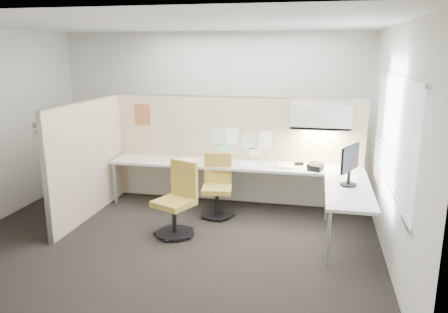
% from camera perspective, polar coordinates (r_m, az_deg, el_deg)
% --- Properties ---
extents(floor, '(5.50, 4.50, 0.01)m').
position_cam_1_polar(floor, '(6.16, -6.53, -10.24)').
color(floor, black).
rests_on(floor, ground).
extents(ceiling, '(5.50, 4.50, 0.01)m').
position_cam_1_polar(ceiling, '(5.64, -7.34, 16.85)').
color(ceiling, white).
rests_on(ceiling, wall_back).
extents(wall_back, '(5.50, 0.02, 2.80)m').
position_cam_1_polar(wall_back, '(7.86, -1.56, 5.80)').
color(wall_back, beige).
rests_on(wall_back, ground).
extents(wall_front, '(5.50, 0.02, 2.80)m').
position_cam_1_polar(wall_front, '(3.75, -18.16, -3.92)').
color(wall_front, beige).
rests_on(wall_front, ground).
extents(wall_right, '(0.02, 4.50, 2.80)m').
position_cam_1_polar(wall_right, '(5.50, 21.32, 1.36)').
color(wall_right, beige).
rests_on(wall_right, ground).
extents(window_pane, '(0.01, 2.80, 1.30)m').
position_cam_1_polar(window_pane, '(5.47, 21.20, 2.91)').
color(window_pane, '#95A4AD').
rests_on(window_pane, wall_right).
extents(partition_back, '(4.10, 0.06, 1.75)m').
position_cam_1_polar(partition_back, '(7.22, 1.48, 0.84)').
color(partition_back, '#CAB28C').
rests_on(partition_back, floor).
extents(partition_left, '(0.06, 2.20, 1.75)m').
position_cam_1_polar(partition_left, '(6.91, -17.27, -0.40)').
color(partition_left, '#CAB28C').
rests_on(partition_left, floor).
extents(desk, '(4.00, 2.07, 0.73)m').
position_cam_1_polar(desk, '(6.78, 3.88, -2.45)').
color(desk, beige).
rests_on(desk, floor).
extents(overhead_bin, '(0.90, 0.36, 0.38)m').
position_cam_1_polar(overhead_bin, '(6.78, 12.51, 5.12)').
color(overhead_bin, beige).
rests_on(overhead_bin, partition_back).
extents(task_light_strip, '(0.60, 0.06, 0.02)m').
position_cam_1_polar(task_light_strip, '(6.81, 12.42, 3.38)').
color(task_light_strip, '#FFEABF').
rests_on(task_light_strip, overhead_bin).
extents(pinned_papers, '(1.01, 0.00, 0.47)m').
position_cam_1_polar(pinned_papers, '(7.14, 2.07, 1.98)').
color(pinned_papers, '#8CBF8C').
rests_on(pinned_papers, partition_back).
extents(poster, '(0.28, 0.00, 0.35)m').
position_cam_1_polar(poster, '(7.54, -10.62, 5.38)').
color(poster, orange).
rests_on(poster, partition_back).
extents(chair_left, '(0.50, 0.51, 0.93)m').
position_cam_1_polar(chair_left, '(6.70, -0.89, -4.10)').
color(chair_left, black).
rests_on(chair_left, floor).
extents(chair_right, '(0.61, 0.63, 1.00)m').
position_cam_1_polar(chair_right, '(6.05, -6.09, -5.86)').
color(chair_right, black).
rests_on(chair_right, floor).
extents(monitor, '(0.25, 0.48, 0.54)m').
position_cam_1_polar(monitor, '(5.97, 16.11, -0.80)').
color(monitor, black).
rests_on(monitor, desk).
extents(phone, '(0.26, 0.25, 0.12)m').
position_cam_1_polar(phone, '(6.68, 11.81, -1.35)').
color(phone, black).
rests_on(phone, desk).
extents(stapler, '(0.15, 0.07, 0.05)m').
position_cam_1_polar(stapler, '(6.93, 9.77, -0.95)').
color(stapler, black).
rests_on(stapler, desk).
extents(tape_dispenser, '(0.11, 0.08, 0.06)m').
position_cam_1_polar(tape_dispenser, '(6.82, 12.19, -1.26)').
color(tape_dispenser, black).
rests_on(tape_dispenser, desk).
extents(coat_hook, '(0.18, 0.43, 1.31)m').
position_cam_1_polar(coat_hook, '(6.08, -22.48, 2.59)').
color(coat_hook, silver).
rests_on(coat_hook, partition_left).
extents(paper_stack_0, '(0.30, 0.35, 0.02)m').
position_cam_1_polar(paper_stack_0, '(7.16, -4.88, -0.45)').
color(paper_stack_0, white).
rests_on(paper_stack_0, desk).
extents(paper_stack_1, '(0.28, 0.33, 0.03)m').
position_cam_1_polar(paper_stack_1, '(6.94, -0.68, -0.78)').
color(paper_stack_1, white).
rests_on(paper_stack_1, desk).
extents(paper_stack_2, '(0.25, 0.31, 0.02)m').
position_cam_1_polar(paper_stack_2, '(6.87, 3.10, -1.04)').
color(paper_stack_2, white).
rests_on(paper_stack_2, desk).
extents(paper_stack_3, '(0.23, 0.30, 0.03)m').
position_cam_1_polar(paper_stack_3, '(6.83, 8.05, -1.18)').
color(paper_stack_3, white).
rests_on(paper_stack_3, desk).
extents(paper_stack_4, '(0.26, 0.32, 0.02)m').
position_cam_1_polar(paper_stack_4, '(6.29, 15.98, -2.94)').
color(paper_stack_4, white).
rests_on(paper_stack_4, desk).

